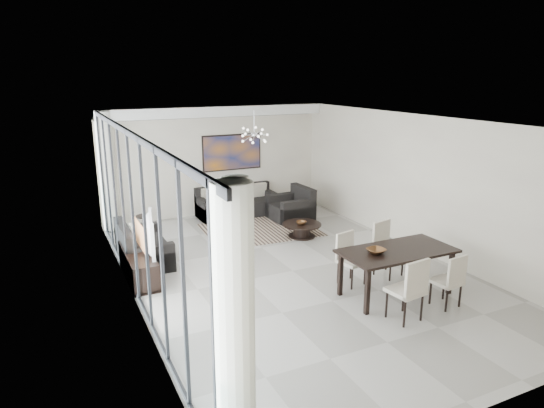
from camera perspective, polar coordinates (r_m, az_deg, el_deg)
room_shell at (r=9.28m, az=5.07°, el=0.92°), size 6.00×9.00×2.90m
window_wall at (r=8.15m, az=-15.46°, el=-1.46°), size 0.37×8.95×2.90m
soffit at (r=12.76m, az=-6.67°, el=10.76°), size 5.98×0.40×0.26m
painting at (r=13.21m, az=-4.71°, el=6.07°), size 1.68×0.04×0.98m
chandelier at (r=11.23m, az=-2.10°, el=8.13°), size 0.66×0.66×0.71m
rug at (r=11.91m, az=-1.41°, el=-3.04°), size 2.77×2.19×0.01m
coffee_table at (r=11.40m, az=3.52°, el=-2.98°), size 0.91×0.91×0.32m
bowl_coffee at (r=11.28m, az=3.47°, el=-2.23°), size 0.28×0.28×0.07m
sofa_main at (r=13.12m, az=-4.13°, el=-0.17°), size 2.14×0.88×0.78m
loveseat at (r=10.19m, az=-15.09°, el=-5.19°), size 0.90×1.60×0.80m
armchair at (r=12.68m, az=2.35°, el=-0.55°), size 1.00×1.05×0.85m
side_table at (r=11.81m, az=-14.85°, el=-2.08°), size 0.36×0.36×0.49m
tv_console at (r=9.44m, az=-15.45°, el=-6.96°), size 0.46×1.64×0.51m
television at (r=9.25m, az=-14.71°, el=-3.42°), size 0.37×1.20×0.69m
dining_table at (r=8.56m, az=14.50°, el=-5.76°), size 1.97×0.99×0.82m
dining_chair_sw at (r=7.74m, az=16.00°, el=-9.26°), size 0.53×0.53×1.04m
dining_chair_se at (r=8.43m, az=20.35°, el=-8.15°), size 0.46×0.46×0.91m
dining_chair_nw at (r=8.93m, az=8.98°, el=-5.88°), size 0.52×0.52×0.95m
dining_chair_ne at (r=9.43m, az=13.17°, el=-4.64°), size 0.58×0.58×1.03m
bowl_dining at (r=8.28m, az=12.16°, el=-5.42°), size 0.35×0.35×0.07m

